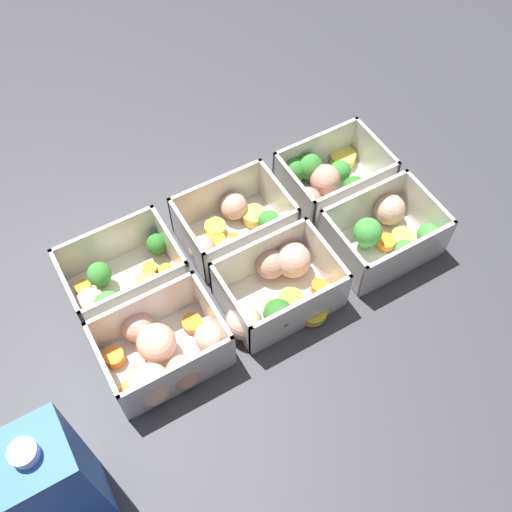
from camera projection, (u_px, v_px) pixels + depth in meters
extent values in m
plane|color=#38383D|center=(256.00, 266.00, 0.81)|extent=(4.00, 4.00, 0.00)
cube|color=silver|center=(332.00, 190.00, 0.88)|extent=(0.14, 0.11, 0.00)
cube|color=silver|center=(315.00, 153.00, 0.88)|extent=(0.14, 0.01, 0.07)
cube|color=silver|center=(354.00, 198.00, 0.83)|extent=(0.14, 0.01, 0.07)
cube|color=silver|center=(373.00, 157.00, 0.88)|extent=(0.01, 0.11, 0.07)
cube|color=silver|center=(293.00, 194.00, 0.84)|extent=(0.01, 0.11, 0.07)
sphere|color=tan|center=(307.00, 201.00, 0.84)|extent=(0.05, 0.05, 0.04)
cylinder|color=#49883F|center=(308.00, 176.00, 0.89)|extent=(0.01, 0.01, 0.01)
sphere|color=#388433|center=(309.00, 166.00, 0.87)|extent=(0.04, 0.04, 0.04)
sphere|color=tan|center=(325.00, 179.00, 0.86)|extent=(0.06, 0.06, 0.04)
cylinder|color=#DBC647|center=(343.00, 158.00, 0.91)|extent=(0.05, 0.05, 0.02)
cylinder|color=#49883F|center=(292.00, 179.00, 0.89)|extent=(0.01, 0.01, 0.01)
sphere|color=#388433|center=(293.00, 170.00, 0.87)|extent=(0.04, 0.04, 0.04)
cylinder|color=orange|center=(327.00, 211.00, 0.85)|extent=(0.03, 0.03, 0.01)
cylinder|color=#49883F|center=(339.00, 179.00, 0.89)|extent=(0.01, 0.01, 0.01)
sphere|color=#388433|center=(340.00, 171.00, 0.87)|extent=(0.03, 0.03, 0.03)
cylinder|color=#407A37|center=(352.00, 198.00, 0.86)|extent=(0.01, 0.01, 0.02)
sphere|color=#2D7228|center=(354.00, 188.00, 0.84)|extent=(0.03, 0.03, 0.03)
cube|color=silver|center=(235.00, 235.00, 0.84)|extent=(0.14, 0.11, 0.00)
cube|color=silver|center=(217.00, 196.00, 0.84)|extent=(0.14, 0.01, 0.07)
cube|color=silver|center=(253.00, 247.00, 0.79)|extent=(0.14, 0.01, 0.07)
cube|color=silver|center=(278.00, 201.00, 0.83)|extent=(0.01, 0.11, 0.07)
cube|color=silver|center=(189.00, 241.00, 0.79)|extent=(0.01, 0.11, 0.07)
sphere|color=#D19E8C|center=(234.00, 206.00, 0.84)|extent=(0.05, 0.05, 0.04)
sphere|color=tan|center=(232.00, 254.00, 0.79)|extent=(0.06, 0.06, 0.04)
cylinder|color=orange|center=(215.00, 242.00, 0.82)|extent=(0.04, 0.04, 0.02)
cylinder|color=yellow|center=(215.00, 229.00, 0.83)|extent=(0.03, 0.03, 0.02)
cylinder|color=orange|center=(264.00, 244.00, 0.82)|extent=(0.04, 0.04, 0.01)
cylinder|color=#DBC647|center=(254.00, 216.00, 0.84)|extent=(0.04, 0.04, 0.02)
sphere|color=#D19E8C|center=(202.00, 249.00, 0.80)|extent=(0.05, 0.05, 0.04)
cylinder|color=#49883F|center=(269.00, 229.00, 0.83)|extent=(0.01, 0.01, 0.02)
sphere|color=#388433|center=(269.00, 221.00, 0.82)|extent=(0.03, 0.03, 0.03)
sphere|color=beige|center=(286.00, 227.00, 0.82)|extent=(0.05, 0.05, 0.04)
cylinder|color=orange|center=(234.00, 241.00, 0.82)|extent=(0.03, 0.03, 0.01)
cube|color=silver|center=(127.00, 285.00, 0.79)|extent=(0.14, 0.11, 0.00)
cube|color=silver|center=(108.00, 244.00, 0.79)|extent=(0.14, 0.01, 0.07)
cube|color=silver|center=(139.00, 301.00, 0.74)|extent=(0.14, 0.01, 0.07)
cube|color=silver|center=(172.00, 249.00, 0.79)|extent=(0.01, 0.11, 0.07)
cube|color=silver|center=(71.00, 295.00, 0.75)|extent=(0.01, 0.11, 0.07)
cylinder|color=#49883F|center=(102.00, 281.00, 0.79)|extent=(0.01, 0.01, 0.01)
sphere|color=#388433|center=(99.00, 274.00, 0.77)|extent=(0.03, 0.03, 0.03)
sphere|color=beige|center=(179.00, 280.00, 0.77)|extent=(0.05, 0.05, 0.04)
cylinder|color=#407A37|center=(158.00, 250.00, 0.82)|extent=(0.01, 0.01, 0.01)
sphere|color=#2D7228|center=(157.00, 244.00, 0.80)|extent=(0.03, 0.03, 0.03)
cylinder|color=yellow|center=(149.00, 285.00, 0.78)|extent=(0.05, 0.05, 0.01)
cylinder|color=orange|center=(167.00, 272.00, 0.80)|extent=(0.02, 0.02, 0.01)
cylinder|color=#519448|center=(113.00, 315.00, 0.76)|extent=(0.01, 0.01, 0.01)
sphere|color=#42933D|center=(109.00, 306.00, 0.74)|extent=(0.04, 0.04, 0.04)
sphere|color=beige|center=(91.00, 303.00, 0.75)|extent=(0.05, 0.05, 0.04)
cylinder|color=orange|center=(83.00, 288.00, 0.78)|extent=(0.03, 0.03, 0.01)
cylinder|color=orange|center=(150.00, 269.00, 0.80)|extent=(0.03, 0.03, 0.01)
cube|color=silver|center=(379.00, 246.00, 0.83)|extent=(0.14, 0.11, 0.00)
cube|color=silver|center=(362.00, 207.00, 0.82)|extent=(0.14, 0.01, 0.07)
cube|color=silver|center=(407.00, 259.00, 0.78)|extent=(0.14, 0.01, 0.07)
cube|color=silver|center=(424.00, 212.00, 0.82)|extent=(0.01, 0.11, 0.07)
cube|color=silver|center=(341.00, 254.00, 0.78)|extent=(0.01, 0.11, 0.07)
cylinder|color=orange|center=(386.00, 242.00, 0.82)|extent=(0.04, 0.04, 0.01)
cylinder|color=#DBC647|center=(402.00, 238.00, 0.83)|extent=(0.04, 0.04, 0.01)
sphere|color=#D19E8C|center=(389.00, 209.00, 0.83)|extent=(0.06, 0.06, 0.04)
cylinder|color=#519448|center=(365.00, 242.00, 0.82)|extent=(0.01, 0.01, 0.02)
sphere|color=#42933D|center=(368.00, 232.00, 0.80)|extent=(0.04, 0.04, 0.04)
cylinder|color=#519448|center=(402.00, 258.00, 0.81)|extent=(0.01, 0.01, 0.02)
sphere|color=#42933D|center=(405.00, 250.00, 0.79)|extent=(0.03, 0.03, 0.03)
cylinder|color=#519448|center=(425.00, 242.00, 0.82)|extent=(0.01, 0.01, 0.01)
sphere|color=#42933D|center=(428.00, 235.00, 0.81)|extent=(0.03, 0.03, 0.03)
cube|color=silver|center=(278.00, 298.00, 0.78)|extent=(0.14, 0.11, 0.00)
cube|color=silver|center=(259.00, 256.00, 0.78)|extent=(0.14, 0.01, 0.07)
cube|color=silver|center=(301.00, 315.00, 0.73)|extent=(0.14, 0.01, 0.07)
cube|color=silver|center=(325.00, 262.00, 0.77)|extent=(0.01, 0.11, 0.07)
cube|color=silver|center=(231.00, 309.00, 0.74)|extent=(0.01, 0.11, 0.07)
cylinder|color=orange|center=(273.00, 309.00, 0.76)|extent=(0.02, 0.02, 0.01)
cylinder|color=#407A37|center=(278.00, 322.00, 0.75)|extent=(0.01, 0.01, 0.02)
sphere|color=#2D7228|center=(278.00, 314.00, 0.73)|extent=(0.04, 0.04, 0.04)
cylinder|color=orange|center=(319.00, 287.00, 0.78)|extent=(0.03, 0.03, 0.01)
cylinder|color=yellow|center=(312.00, 311.00, 0.76)|extent=(0.06, 0.06, 0.01)
sphere|color=beige|center=(244.00, 322.00, 0.74)|extent=(0.06, 0.06, 0.05)
sphere|color=tan|center=(271.00, 264.00, 0.79)|extent=(0.06, 0.06, 0.04)
cylinder|color=yellow|center=(291.00, 301.00, 0.77)|extent=(0.04, 0.04, 0.02)
sphere|color=#D19E8C|center=(293.00, 260.00, 0.78)|extent=(0.06, 0.06, 0.05)
cube|color=silver|center=(165.00, 356.00, 0.74)|extent=(0.14, 0.11, 0.00)
cube|color=silver|center=(144.00, 312.00, 0.73)|extent=(0.14, 0.01, 0.07)
cube|color=silver|center=(180.00, 379.00, 0.69)|extent=(0.14, 0.01, 0.07)
cube|color=silver|center=(213.00, 318.00, 0.73)|extent=(0.01, 0.11, 0.07)
cube|color=silver|center=(107.00, 371.00, 0.69)|extent=(0.01, 0.11, 0.07)
cylinder|color=orange|center=(133.00, 393.00, 0.70)|extent=(0.04, 0.04, 0.02)
sphere|color=tan|center=(183.00, 372.00, 0.70)|extent=(0.06, 0.06, 0.04)
sphere|color=beige|center=(209.00, 337.00, 0.73)|extent=(0.04, 0.04, 0.04)
cylinder|color=orange|center=(192.00, 323.00, 0.75)|extent=(0.03, 0.03, 0.01)
sphere|color=beige|center=(156.00, 343.00, 0.72)|extent=(0.07, 0.07, 0.05)
sphere|color=#D19E8C|center=(137.00, 326.00, 0.74)|extent=(0.05, 0.05, 0.04)
cylinder|color=orange|center=(114.00, 357.00, 0.73)|extent=(0.03, 0.03, 0.01)
cylinder|color=orange|center=(140.00, 376.00, 0.72)|extent=(0.03, 0.03, 0.01)
sphere|color=beige|center=(150.00, 384.00, 0.69)|extent=(0.06, 0.06, 0.05)
cube|color=blue|center=(58.00, 483.00, 0.56)|extent=(0.07, 0.07, 0.19)
cylinder|color=white|center=(24.00, 453.00, 0.48)|extent=(0.02, 0.02, 0.01)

